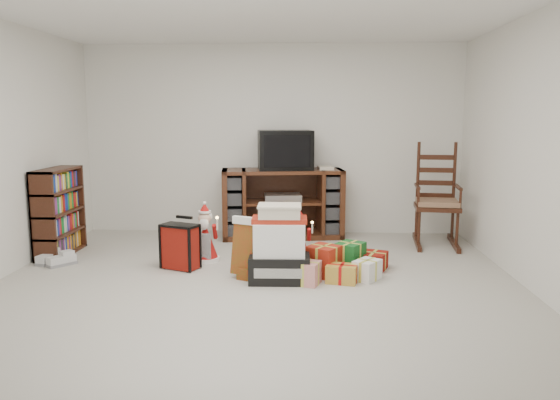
# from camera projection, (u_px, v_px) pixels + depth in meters

# --- Properties ---
(room) EXTENTS (5.01, 5.01, 2.51)m
(room) POSITION_uv_depth(u_px,v_px,m) (254.00, 153.00, 4.79)
(room) COLOR #AEABA0
(room) RESTS_ON ground
(tv_stand) EXTENTS (1.61, 0.75, 0.89)m
(tv_stand) POSITION_uv_depth(u_px,v_px,m) (282.00, 203.00, 7.07)
(tv_stand) COLOR #472314
(tv_stand) RESTS_ON floor
(bookshelf) EXTENTS (0.27, 0.81, 0.99)m
(bookshelf) POSITION_uv_depth(u_px,v_px,m) (59.00, 213.00, 6.18)
(bookshelf) COLOR #3E1A11
(bookshelf) RESTS_ON floor
(rocking_chair) EXTENTS (0.62, 0.91, 1.30)m
(rocking_chair) POSITION_uv_depth(u_px,v_px,m) (435.00, 208.00, 6.69)
(rocking_chair) COLOR #3E1A11
(rocking_chair) RESTS_ON floor
(gift_pile) EXTENTS (0.58, 0.43, 0.72)m
(gift_pile) POSITION_uv_depth(u_px,v_px,m) (279.00, 248.00, 5.21)
(gift_pile) COLOR black
(gift_pile) RESTS_ON floor
(red_suitcase) EXTENTS (0.40, 0.31, 0.55)m
(red_suitcase) POSITION_uv_depth(u_px,v_px,m) (180.00, 246.00, 5.62)
(red_suitcase) COLOR maroon
(red_suitcase) RESTS_ON floor
(stocking) EXTENTS (0.31, 0.23, 0.61)m
(stocking) POSITION_uv_depth(u_px,v_px,m) (243.00, 247.00, 5.29)
(stocking) COLOR #0B6515
(stocking) RESTS_ON floor
(teddy_bear) EXTENTS (0.23, 0.21, 0.35)m
(teddy_bear) POSITION_uv_depth(u_px,v_px,m) (266.00, 265.00, 5.25)
(teddy_bear) COLOR brown
(teddy_bear) RESTS_ON floor
(santa_figurine) EXTENTS (0.28, 0.26, 0.57)m
(santa_figurine) POSITION_uv_depth(u_px,v_px,m) (300.00, 241.00, 5.95)
(santa_figurine) COLOR #A41311
(santa_figurine) RESTS_ON floor
(mrs_claus_figurine) EXTENTS (0.31, 0.30, 0.64)m
(mrs_claus_figurine) POSITION_uv_depth(u_px,v_px,m) (205.00, 239.00, 5.93)
(mrs_claus_figurine) COLOR #A41311
(mrs_claus_figurine) RESTS_ON floor
(sneaker_pair) EXTENTS (0.43, 0.32, 0.11)m
(sneaker_pair) POSITION_uv_depth(u_px,v_px,m) (55.00, 260.00, 5.81)
(sneaker_pair) COLOR silver
(sneaker_pair) RESTS_ON floor
(gift_cluster) EXTENTS (0.72, 1.01, 0.25)m
(gift_cluster) POSITION_uv_depth(u_px,v_px,m) (345.00, 265.00, 5.36)
(gift_cluster) COLOR #A22312
(gift_cluster) RESTS_ON floor
(crt_television) EXTENTS (0.74, 0.58, 0.50)m
(crt_television) POSITION_uv_depth(u_px,v_px,m) (285.00, 150.00, 6.96)
(crt_television) COLOR black
(crt_television) RESTS_ON tv_stand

